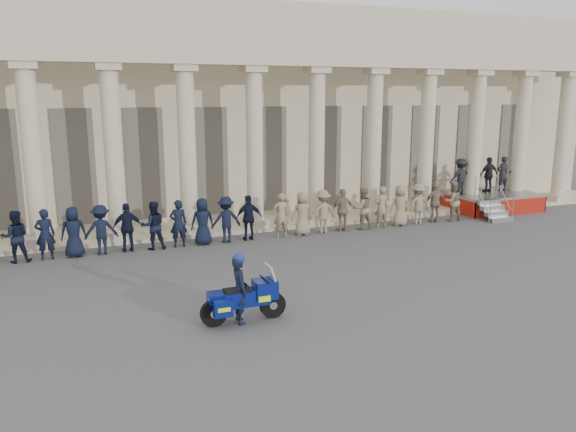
{
  "coord_description": "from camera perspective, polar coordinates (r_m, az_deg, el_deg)",
  "views": [
    {
      "loc": [
        -5.29,
        -12.58,
        5.25
      ],
      "look_at": [
        0.77,
        3.08,
        1.6
      ],
      "focal_mm": 35.0,
      "sensor_mm": 36.0,
      "label": 1
    }
  ],
  "objects": [
    {
      "name": "officer_rank",
      "position": [
        20.08,
        -8.98,
        -0.58
      ],
      "size": [
        22.75,
        0.64,
        1.68
      ],
      "color": "black",
      "rests_on": "ground"
    },
    {
      "name": "rider",
      "position": [
        13.18,
        -4.96,
        -7.29
      ],
      "size": [
        0.39,
        0.59,
        1.7
      ],
      "rotation": [
        0.0,
        0.0,
        1.57
      ],
      "color": "black",
      "rests_on": "ground"
    },
    {
      "name": "reviewing_stand",
      "position": [
        27.48,
        19.64,
        3.28
      ],
      "size": [
        4.12,
        3.86,
        2.42
      ],
      "color": "gray",
      "rests_on": "ground"
    },
    {
      "name": "building",
      "position": [
        27.85,
        -10.38,
        10.57
      ],
      "size": [
        40.0,
        12.5,
        9.0
      ],
      "color": "#BDAE8D",
      "rests_on": "ground"
    },
    {
      "name": "motorcycle",
      "position": [
        13.3,
        -4.46,
        -8.34
      ],
      "size": [
        2.08,
        0.85,
        1.33
      ],
      "rotation": [
        0.0,
        0.0,
        0.0
      ],
      "color": "black",
      "rests_on": "ground"
    },
    {
      "name": "ground",
      "position": [
        14.63,
        1.56,
        -8.78
      ],
      "size": [
        90.0,
        90.0,
        0.0
      ],
      "primitive_type": "plane",
      "color": "#434346",
      "rests_on": "ground"
    }
  ]
}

